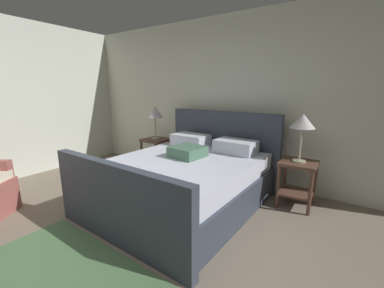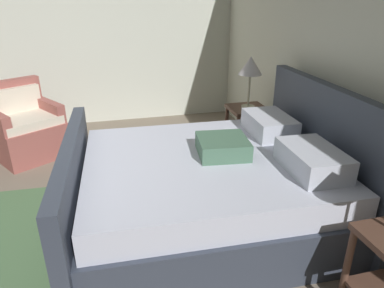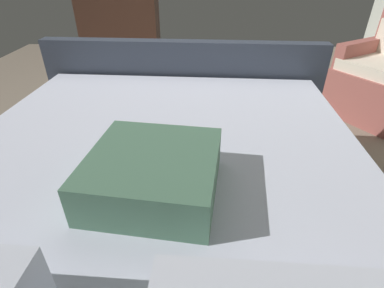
# 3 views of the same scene
# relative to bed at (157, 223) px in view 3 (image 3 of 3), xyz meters

# --- Properties ---
(ground_plane) EXTENTS (5.84, 5.62, 0.02)m
(ground_plane) POSITION_rel_bed_xyz_m (-0.01, -1.61, -0.36)
(ground_plane) COLOR #7D6E5E
(bed) EXTENTS (1.95, 2.26, 1.16)m
(bed) POSITION_rel_bed_xyz_m (0.00, 0.00, 0.00)
(bed) COLOR #353C4B
(bed) RESTS_ON ground
(dresser) EXTENTS (1.22, 0.46, 0.83)m
(dresser) POSITION_rel_bed_xyz_m (1.15, -4.08, 0.07)
(dresser) COLOR #492D22
(dresser) RESTS_ON ground
(area_rug) EXTENTS (1.94, 1.09, 0.01)m
(area_rug) POSITION_rel_bed_xyz_m (-0.00, -1.70, -0.34)
(area_rug) COLOR #4E7048
(area_rug) RESTS_ON ground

